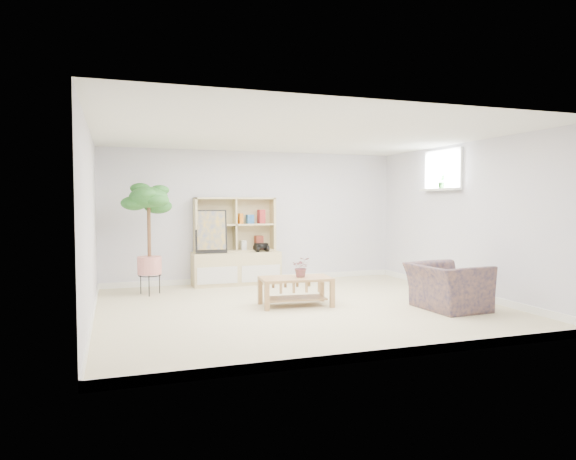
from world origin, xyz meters
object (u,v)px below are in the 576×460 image
object	(u,v)px
armchair	(447,283)
coffee_table	(296,292)
floor_tree	(149,239)
storage_unit	(236,241)

from	to	relation	value
armchair	coffee_table	bearing A→B (deg)	61.49
floor_tree	armchair	size ratio (longest dim) A/B	1.85
floor_tree	armchair	distance (m)	4.55
storage_unit	armchair	world-z (taller)	storage_unit
storage_unit	coffee_table	distance (m)	2.23
floor_tree	armchair	xyz separation A→B (m)	(3.79, -2.46, -0.53)
storage_unit	armchair	xyz separation A→B (m)	(2.26, -3.01, -0.42)
coffee_table	floor_tree	world-z (taller)	floor_tree
coffee_table	armchair	distance (m)	2.10
storage_unit	armchair	size ratio (longest dim) A/B	1.61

